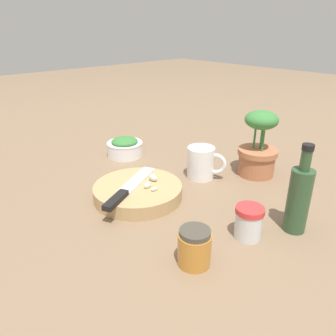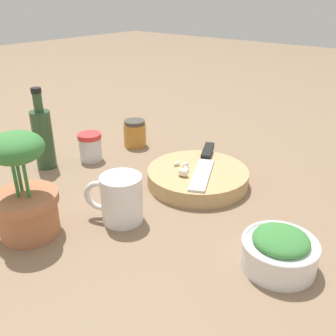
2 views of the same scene
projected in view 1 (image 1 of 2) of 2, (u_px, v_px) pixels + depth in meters
The scene contains 10 objects.
ground_plane at pixel (175, 190), 0.88m from camera, with size 5.00×5.00×0.00m, color #7F664C.
cutting_board at pixel (138, 192), 0.83m from camera, with size 0.22×0.22×0.03m.
chef_knife at pixel (127, 188), 0.80m from camera, with size 0.13×0.23×0.01m.
garlic_cloves at pixel (151, 181), 0.83m from camera, with size 0.06×0.05×0.02m.
herb_bowl at pixel (125, 147), 1.09m from camera, with size 0.12×0.12×0.06m.
spice_jar at pixel (249, 222), 0.67m from camera, with size 0.06×0.06×0.07m.
coffee_mug at pixel (202, 163), 0.93m from camera, with size 0.11×0.08×0.09m.
honey_jar at pixel (194, 247), 0.60m from camera, with size 0.06×0.06×0.07m.
oil_bottle at pixel (299, 198), 0.68m from camera, with size 0.05×0.05×0.20m.
potted_herb at pixel (258, 148), 0.94m from camera, with size 0.11×0.11×0.19m.
Camera 1 is at (0.56, -0.54, 0.41)m, focal length 35.00 mm.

